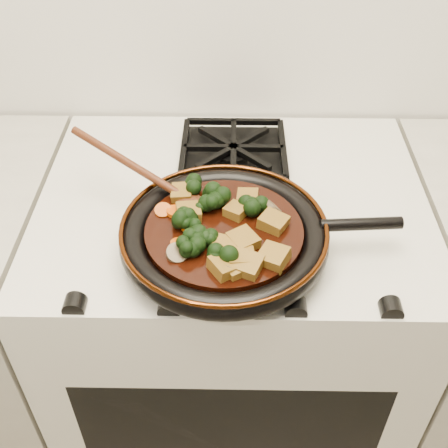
{
  "coord_description": "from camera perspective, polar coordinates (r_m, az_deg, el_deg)",
  "views": [
    {
      "loc": [
        -0.0,
        0.84,
        1.59
      ],
      "look_at": [
        -0.02,
        1.53,
        0.97
      ],
      "focal_mm": 45.0,
      "sensor_mm": 36.0,
      "label": 1
    }
  ],
  "objects": [
    {
      "name": "broccoli_floret_3",
      "position": [
        0.97,
        3.0,
        1.68
      ],
      "size": [
        0.07,
        0.07,
        0.07
      ],
      "primitive_type": null,
      "rotation": [
        -0.2,
        0.19,
        3.03
      ],
      "color": "black",
      "rests_on": "braising_sauce"
    },
    {
      "name": "carrot_coin_4",
      "position": [
        0.98,
        -6.21,
        1.39
      ],
      "size": [
        0.03,
        0.03,
        0.02
      ],
      "primitive_type": "cylinder",
      "rotation": [
        0.33,
        -0.01,
        0.0
      ],
      "color": "#C54905",
      "rests_on": "braising_sauce"
    },
    {
      "name": "broccoli_floret_4",
      "position": [
        0.9,
        -2.08,
        -1.78
      ],
      "size": [
        0.07,
        0.08,
        0.07
      ],
      "primitive_type": null,
      "rotation": [
        0.17,
        -0.03,
        0.21
      ],
      "color": "black",
      "rests_on": "braising_sauce"
    },
    {
      "name": "burner_grate_back",
      "position": [
        1.2,
        0.96,
        7.41
      ],
      "size": [
        0.23,
        0.23,
        0.03
      ],
      "primitive_type": null,
      "color": "black",
      "rests_on": "stove"
    },
    {
      "name": "broccoli_floret_9",
      "position": [
        0.88,
        -0.27,
        -3.49
      ],
      "size": [
        0.07,
        0.07,
        0.07
      ],
      "primitive_type": null,
      "rotation": [
        -0.15,
        -0.17,
        1.51
      ],
      "color": "black",
      "rests_on": "braising_sauce"
    },
    {
      "name": "broccoli_floret_5",
      "position": [
        0.98,
        -0.65,
        2.56
      ],
      "size": [
        0.09,
        0.09,
        0.06
      ],
      "primitive_type": null,
      "rotation": [
        0.12,
        -0.05,
        2.28
      ],
      "color": "black",
      "rests_on": "braising_sauce"
    },
    {
      "name": "mushroom_slice_0",
      "position": [
        0.87,
        0.77,
        -4.51
      ],
      "size": [
        0.05,
        0.05,
        0.03
      ],
      "primitive_type": "cylinder",
      "rotation": [
        0.7,
        0.0,
        2.59
      ],
      "color": "brown",
      "rests_on": "braising_sauce"
    },
    {
      "name": "mushroom_slice_1",
      "position": [
        0.98,
        5.02,
        1.73
      ],
      "size": [
        0.04,
        0.04,
        0.03
      ],
      "primitive_type": "cylinder",
      "rotation": [
        0.84,
        0.0,
        2.11
      ],
      "color": "brown",
      "rests_on": "braising_sauce"
    },
    {
      "name": "skillet",
      "position": [
        0.95,
        0.12,
        -1.16
      ],
      "size": [
        0.48,
        0.36,
        0.05
      ],
      "rotation": [
        0.0,
        0.0,
        0.07
      ],
      "color": "black",
      "rests_on": "burner_grate_front"
    },
    {
      "name": "tofu_cube_8",
      "position": [
        0.87,
        1.35,
        -4.46
      ],
      "size": [
        0.05,
        0.05,
        0.02
      ],
      "primitive_type": "cube",
      "rotation": [
        -0.06,
        -0.05,
        2.09
      ],
      "color": "brown",
      "rests_on": "braising_sauce"
    },
    {
      "name": "tofu_cube_1",
      "position": [
        0.99,
        2.41,
        2.67
      ],
      "size": [
        0.04,
        0.04,
        0.02
      ],
      "primitive_type": "cube",
      "rotation": [
        -0.06,
        0.02,
        1.48
      ],
      "color": "brown",
      "rests_on": "braising_sauce"
    },
    {
      "name": "tofu_cube_2",
      "position": [
        0.87,
        2.33,
        -4.22
      ],
      "size": [
        0.06,
        0.06,
        0.03
      ],
      "primitive_type": "cube",
      "rotation": [
        0.02,
        -0.09,
        1.16
      ],
      "color": "brown",
      "rests_on": "braising_sauce"
    },
    {
      "name": "tofu_cube_7",
      "position": [
        0.97,
        1.25,
        1.31
      ],
      "size": [
        0.05,
        0.05,
        0.02
      ],
      "primitive_type": "cube",
      "rotation": [
        -0.07,
        0.06,
        0.98
      ],
      "color": "brown",
      "rests_on": "braising_sauce"
    },
    {
      "name": "broccoli_floret_0",
      "position": [
        0.89,
        -3.38,
        -2.53
      ],
      "size": [
        0.09,
        0.09,
        0.07
      ],
      "primitive_type": null,
      "rotation": [
        -0.24,
        -0.02,
        0.54
      ],
      "color": "black",
      "rests_on": "braising_sauce"
    },
    {
      "name": "broccoli_floret_1",
      "position": [
        0.95,
        -3.93,
        0.31
      ],
      "size": [
        0.07,
        0.07,
        0.07
      ],
      "primitive_type": null,
      "rotation": [
        -0.22,
        0.1,
        1.49
      ],
      "color": "black",
      "rests_on": "braising_sauce"
    },
    {
      "name": "broccoli_floret_8",
      "position": [
        0.9,
        -3.34,
        -2.04
      ],
      "size": [
        0.07,
        0.07,
        0.06
      ],
      "primitive_type": null,
      "rotation": [
        -0.16,
        -0.07,
        0.13
      ],
      "color": "black",
      "rests_on": "braising_sauce"
    },
    {
      "name": "tofu_cube_9",
      "position": [
        0.89,
        5.05,
        -3.38
      ],
      "size": [
        0.06,
        0.06,
        0.03
      ],
      "primitive_type": "cube",
      "rotation": [
        -0.09,
        -0.09,
        1.08
      ],
      "color": "brown",
      "rests_on": "braising_sauce"
    },
    {
      "name": "carrot_coin_5",
      "position": [
        0.92,
        -2.71,
        -1.46
      ],
      "size": [
        0.03,
        0.03,
        0.02
      ],
      "primitive_type": "cylinder",
      "rotation": [
        -0.13,
        -0.35,
        0.0
      ],
      "color": "#C54905",
      "rests_on": "braising_sauce"
    },
    {
      "name": "stove",
      "position": [
        1.43,
        0.73,
        -11.47
      ],
      "size": [
        0.76,
        0.6,
        0.9
      ],
      "primitive_type": "cube",
      "color": "silver",
      "rests_on": "ground"
    },
    {
      "name": "carrot_coin_3",
      "position": [
        0.97,
        -4.69,
        1.14
      ],
      "size": [
        0.03,
        0.03,
        0.01
      ],
      "primitive_type": "cylinder",
      "rotation": [
        0.03,
        0.03,
        0.0
      ],
      "color": "#C54905",
      "rests_on": "braising_sauce"
    },
    {
      "name": "wooden_spoon",
      "position": [
        1.02,
        -7.16,
        4.62
      ],
      "size": [
        0.15,
        0.1,
        0.26
      ],
      "rotation": [
        0.0,
        0.0,
        2.63
      ],
      "color": "#4E2310",
      "rests_on": "braising_sauce"
    },
    {
      "name": "tofu_cube_6",
      "position": [
        0.9,
        0.06,
        -2.47
      ],
      "size": [
        0.05,
        0.05,
        0.02
      ],
      "primitive_type": "cube",
      "rotation": [
        -0.03,
        0.06,
        2.76
      ],
      "color": "brown",
      "rests_on": "braising_sauce"
    },
    {
      "name": "burner_grate_front",
      "position": [
        0.98,
        0.9,
        -1.85
      ],
      "size": [
        0.23,
        0.23,
        0.03
      ],
      "primitive_type": null,
      "color": "black",
      "rests_on": "stove"
    },
    {
      "name": "tofu_cube_4",
      "position": [
        0.95,
        5.03,
        0.13
      ],
      "size": [
        0.06,
        0.06,
        0.03
      ],
      "primitive_type": "cube",
      "rotation": [
        0.01,
        -0.07,
        2.6
      ],
      "color": "brown",
      "rests_on": "braising_sauce"
    },
    {
      "name": "broccoli_floret_7",
      "position": [
        0.97,
        -1.68,
        1.94
      ],
      "size": [
        0.08,
        0.08,
        0.06
      ],
      "primitive_type": null,
      "rotation": [
        0.06,
        0.14,
        2.74
      ],
      "color": "black",
      "rests_on": "braising_sauce"
    },
    {
      "name": "tofu_cube_0",
      "position": [
        0.87,
        0.05,
        -4.34
      ],
      "size": [
        0.06,
        0.06,
        0.03
      ],
      "primitive_type": "cube",
      "rotation": [
        0.11,
        -0.03,
        2.17
      ],
      "color": "brown",
      "rests_on": "braising_sauce"
    },
    {
      "name": "braising_sauce",
      "position": [
        0.95,
        0.0,
        -0.94
      ],
      "size": [
        0.27,
        0.27,
        0.02
      ],
      "primitive_type": "cylinder",
      "color": "black",
      "rests_on": "skillet"
    },
    {
      "name": "carrot_coin_0",
      "position": [
        0.91,
        -4.61,
        -1.94
      ],
      "size": [
        0.03,
        0.03,
        0.01
      ],
      "primitive_type": "cylinder",
      "rotation": [
        -0.21,
        -0.06,
        0.0
      ],
      "color": "#C54905",
      "rests_on": "braising_sauce"
    },
    {
      "name": "broccoli_floret_6",
      "position": [
        0.93,
        -3.6,
        -0.11
      ],
      "size": [
        0.09,
        0.08,
        0.08
      ],
      "primitive_type": null,
      "rotation": [
        -0.17,
        0.24,
        2.4
      ],
      "color": "black",
      "rests_on": "braising_sauce"
    },
    {
      "name": "mushroom_slice_2",
      "position": [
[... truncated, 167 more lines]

